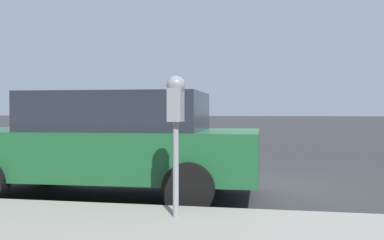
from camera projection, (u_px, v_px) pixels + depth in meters
ground_plane at (243, 189)px, 7.18m from camera, size 220.00×220.00×0.00m
parking_meter at (176, 109)px, 4.56m from camera, size 0.21×0.19×1.44m
car_green at (111, 142)px, 6.52m from camera, size 2.17×4.43×1.52m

